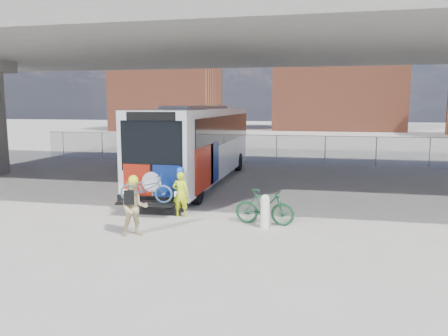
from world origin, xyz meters
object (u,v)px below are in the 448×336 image
(bollard, at_px, (265,210))
(bike_parked, at_px, (265,207))
(bus, at_px, (199,139))
(cyclist_tan, at_px, (134,207))
(cyclist_hivis, at_px, (181,193))

(bollard, bearing_deg, bike_parked, 99.31)
(bus, relative_size, cyclist_tan, 7.26)
(cyclist_tan, distance_m, bike_parked, 4.04)
(cyclist_tan, height_order, bike_parked, cyclist_tan)
(bus, distance_m, bollard, 8.33)
(bollard, xyz_separation_m, cyclist_hivis, (-2.95, 0.78, 0.26))
(bollard, bearing_deg, cyclist_tan, -155.62)
(cyclist_hivis, height_order, cyclist_tan, cyclist_tan)
(cyclist_hivis, relative_size, bike_parked, 0.91)
(cyclist_tan, xyz_separation_m, bike_parked, (3.51, 2.00, -0.27))
(bollard, height_order, cyclist_hivis, cyclist_hivis)
(cyclist_hivis, distance_m, cyclist_tan, 2.48)
(bus, xyz_separation_m, cyclist_tan, (0.51, -8.71, -1.27))
(bollard, distance_m, cyclist_hivis, 3.06)
(bollard, distance_m, cyclist_tan, 3.93)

